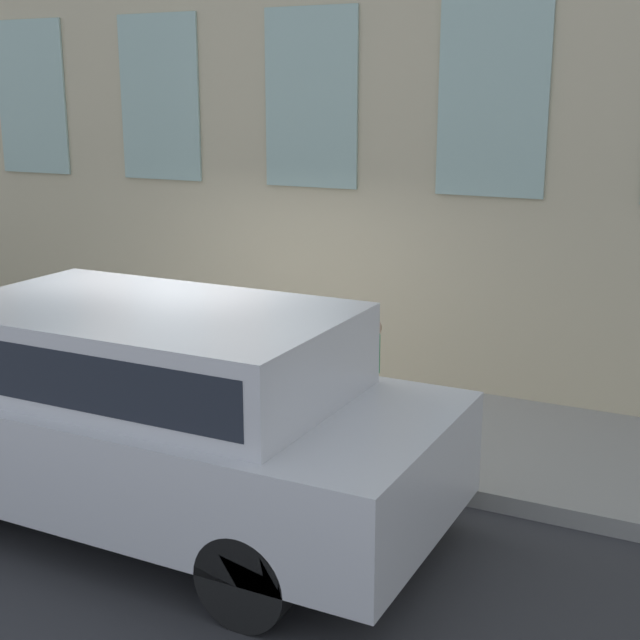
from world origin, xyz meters
name	(u,v)px	position (x,y,z in m)	size (l,w,h in m)	color
ground_plane	(198,450)	(0.00, 0.00, 0.00)	(80.00, 80.00, 0.00)	#2D2D30
sidewalk	(261,404)	(1.20, 0.00, 0.08)	(2.41, 60.00, 0.16)	gray
fire_hydrant	(267,387)	(0.48, -0.51, 0.56)	(0.27, 0.40, 0.80)	red
person	(373,362)	(1.00, -1.39, 0.80)	(0.26, 0.17, 1.07)	#232328
parked_truck_silver_near	(144,400)	(-1.35, -0.46, 1.00)	(2.06, 4.92, 1.76)	black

